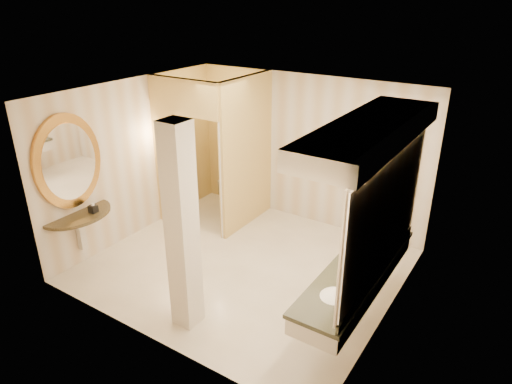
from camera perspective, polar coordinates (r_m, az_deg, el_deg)
floor at (r=7.30m, az=-1.40°, el=-9.14°), size 4.50×4.50×0.00m
ceiling at (r=6.26m, az=-1.65°, el=12.09°), size 4.50×4.50×0.00m
wall_back at (r=8.28m, az=6.36°, el=5.21°), size 4.50×0.02×2.70m
wall_front at (r=5.32m, az=-13.88°, el=-6.48°), size 4.50×0.02×2.70m
wall_left at (r=8.07m, az=-14.84°, el=4.05°), size 0.02×4.00×2.70m
wall_right at (r=5.81m, az=17.15°, el=-4.13°), size 0.02×4.00×2.70m
toilet_closet at (r=8.00m, az=-4.27°, el=4.90°), size 1.50×1.55×2.70m
wall_sconce at (r=8.01m, az=-11.28°, el=7.13°), size 0.14×0.14×0.42m
vanity at (r=5.41m, az=13.53°, el=-2.53°), size 0.75×2.70×2.09m
console_shelf at (r=7.30m, az=-22.08°, el=0.95°), size 1.10×1.10×2.00m
pillar at (r=5.55m, az=-9.24°, el=-4.69°), size 0.31×0.31×2.70m
tissue_box at (r=7.38m, az=-19.68°, el=-1.99°), size 0.12×0.12×0.11m
toilet at (r=8.94m, az=-2.39°, el=-0.21°), size 0.54×0.73×0.67m
soap_bottle_a at (r=5.79m, az=13.02°, el=-8.38°), size 0.08×0.08×0.14m
soap_bottle_b at (r=5.87m, az=13.32°, el=-8.09°), size 0.10×0.10×0.11m
soap_bottle_c at (r=5.81m, az=12.81°, el=-7.70°), size 0.11×0.11×0.23m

